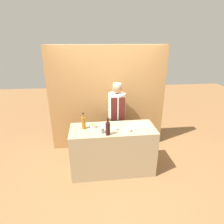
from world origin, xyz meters
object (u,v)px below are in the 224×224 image
sauce_bowl_orange (115,128)px  cutting_board (139,125)px  bottle_amber (84,123)px  bottle_wine (108,128)px  sauce_bowl_brown (127,130)px  cup_steel (102,130)px  chef_center (117,117)px  sauce_bowl_yellow (93,126)px

sauce_bowl_orange → cutting_board: size_ratio=0.32×
bottle_amber → bottle_wine: 0.52m
sauce_bowl_brown → bottle_amber: bearing=166.7°
cutting_board → bottle_amber: bottle_amber is taller
cup_steel → chef_center: 0.90m
sauce_bowl_yellow → bottle_wine: size_ratio=0.39×
chef_center → sauce_bowl_orange: bearing=-100.1°
sauce_bowl_brown → bottle_wine: bearing=-164.3°
sauce_bowl_yellow → bottle_amber: bearing=-168.6°
sauce_bowl_yellow → cutting_board: size_ratio=0.34×
bottle_amber → chef_center: (0.71, 0.61, -0.18)m
sauce_bowl_brown → bottle_wine: bottle_wine is taller
sauce_bowl_yellow → cutting_board: (0.89, -0.04, -0.02)m
sauce_bowl_orange → cutting_board: (0.48, 0.11, -0.01)m
sauce_bowl_brown → bottle_amber: size_ratio=0.50×
sauce_bowl_yellow → cutting_board: sauce_bowl_yellow is taller
cutting_board → chef_center: 0.71m
bottle_amber → chef_center: bearing=40.8°
cutting_board → sauce_bowl_brown: bearing=-145.9°
sauce_bowl_orange → bottle_amber: size_ratio=0.37×
bottle_wine → bottle_amber: bearing=145.8°
cutting_board → chef_center: chef_center is taller
sauce_bowl_yellow → chef_center: bearing=47.1°
sauce_bowl_orange → sauce_bowl_yellow: bearing=160.0°
cutting_board → chef_center: (-0.36, 0.61, -0.06)m
cup_steel → chef_center: chef_center is taller
sauce_bowl_orange → sauce_bowl_brown: (0.21, -0.07, 0.00)m
sauce_bowl_brown → cutting_board: 0.33m
chef_center → cutting_board: bearing=-59.9°
sauce_bowl_orange → cup_steel: (-0.26, -0.09, 0.03)m
cutting_board → bottle_amber: 1.07m
cup_steel → chef_center: size_ratio=0.06×
cutting_board → chef_center: bearing=120.1°
sauce_bowl_yellow → sauce_bowl_brown: sauce_bowl_yellow is taller
cutting_board → bottle_wine: bearing=-155.7°
sauce_bowl_orange → sauce_bowl_brown: sauce_bowl_brown is taller
sauce_bowl_orange → chef_center: bearing=79.9°
sauce_bowl_brown → chef_center: size_ratio=0.10×
sauce_bowl_brown → cup_steel: (-0.47, -0.01, 0.02)m
sauce_bowl_brown → chef_center: 0.81m
cup_steel → sauce_bowl_orange: bearing=18.4°
sauce_bowl_brown → cup_steel: 0.47m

